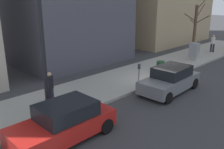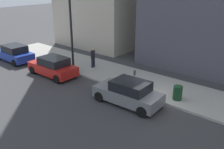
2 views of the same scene
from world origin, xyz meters
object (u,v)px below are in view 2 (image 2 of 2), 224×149
at_px(parked_car_blue, 14,53).
at_px(trash_bin, 178,93).
at_px(parked_car_grey, 128,93).
at_px(streetlamp, 68,23).
at_px(parked_car_red, 53,67).
at_px(pedestrian_midblock, 93,57).
at_px(parking_meter, 135,78).

height_order(parked_car_blue, trash_bin, parked_car_blue).
relative_size(parked_car_grey, streetlamp, 0.66).
distance_m(parked_car_red, parked_car_blue, 5.82).
height_order(parked_car_blue, streetlamp, streetlamp).
bearing_deg(trash_bin, streetlamp, 93.82).
xyz_separation_m(trash_bin, pedestrian_midblock, (1.01, 8.27, 0.49)).
bearing_deg(trash_bin, parked_car_blue, 97.76).
xyz_separation_m(parked_car_blue, trash_bin, (2.10, -15.42, -0.14)).
xyz_separation_m(parked_car_blue, pedestrian_midblock, (3.11, -7.15, 0.35)).
bearing_deg(streetlamp, parked_car_red, 166.60).
bearing_deg(pedestrian_midblock, streetlamp, 143.87).
height_order(streetlamp, pedestrian_midblock, streetlamp).
bearing_deg(streetlamp, parked_car_grey, -102.52).
relative_size(parked_car_grey, parked_car_blue, 1.01).
bearing_deg(streetlamp, pedestrian_midblock, -30.87).
bearing_deg(parked_car_grey, streetlamp, 75.22).
relative_size(parked_car_blue, parking_meter, 3.14).
xyz_separation_m(parking_meter, pedestrian_midblock, (1.46, 5.31, 0.11)).
relative_size(parked_car_blue, trash_bin, 4.71).
xyz_separation_m(parked_car_grey, trash_bin, (2.19, -2.17, -0.14)).
distance_m(parked_car_grey, parked_car_red, 7.43).
distance_m(parked_car_blue, streetlamp, 7.15).
distance_m(parking_meter, pedestrian_midblock, 5.51).
relative_size(parked_car_red, pedestrian_midblock, 2.54).
distance_m(parked_car_blue, parking_meter, 12.58).
height_order(parked_car_blue, parking_meter, parked_car_blue).
xyz_separation_m(parked_car_grey, streetlamp, (1.57, 7.07, 3.28)).
distance_m(streetlamp, pedestrian_midblock, 3.49).
bearing_deg(parked_car_red, streetlamp, -13.86).
distance_m(parking_meter, trash_bin, 3.01).
xyz_separation_m(parked_car_red, trash_bin, (2.13, -9.60, -0.14)).
height_order(parked_car_red, trash_bin, parked_car_red).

